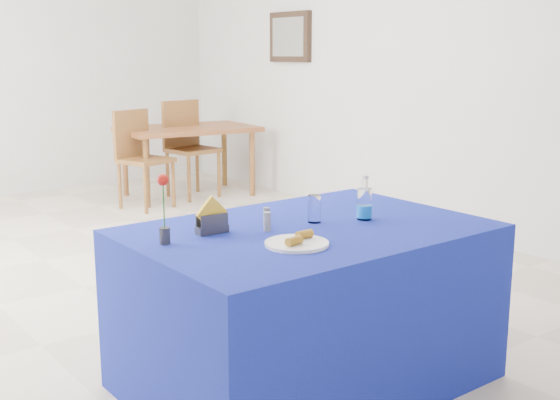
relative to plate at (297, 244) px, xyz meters
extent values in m
plane|color=beige|center=(0.48, 2.17, -0.77)|extent=(7.00, 7.00, 0.00)
plane|color=silver|center=(2.98, 2.17, 0.63)|extent=(0.00, 7.00, 7.00)
cube|color=black|center=(2.95, 3.77, 0.93)|extent=(0.06, 0.64, 0.52)
cube|color=#998C66|center=(2.92, 3.77, 0.93)|extent=(0.02, 0.52, 0.40)
cylinder|color=white|center=(0.00, 0.00, 0.00)|extent=(0.27, 0.27, 0.01)
cylinder|color=white|center=(0.32, 0.26, 0.06)|extent=(0.06, 0.06, 0.13)
cylinder|color=slate|center=(0.05, 0.27, 0.04)|extent=(0.03, 0.03, 0.08)
cylinder|color=slate|center=(0.10, 0.35, 0.04)|extent=(0.03, 0.03, 0.08)
cube|color=navy|center=(0.23, 0.21, -0.39)|extent=(1.60, 1.10, 0.76)
cylinder|color=white|center=(0.54, 0.16, 0.07)|extent=(0.07, 0.07, 0.15)
cylinder|color=blue|center=(0.54, 0.16, 0.03)|extent=(0.07, 0.07, 0.06)
cylinder|color=white|center=(0.54, 0.16, 0.17)|extent=(0.03, 0.03, 0.05)
cylinder|color=silver|center=(0.54, 0.16, 0.20)|extent=(0.03, 0.03, 0.01)
cube|color=#333438|center=(-0.17, 0.38, 0.01)|extent=(0.15, 0.06, 0.03)
cube|color=#333438|center=(-0.17, 0.36, 0.04)|extent=(0.13, 0.01, 0.09)
cube|color=#37383C|center=(-0.17, 0.41, 0.04)|extent=(0.13, 0.01, 0.09)
cube|color=yellow|center=(-0.17, 0.38, 0.08)|extent=(0.16, 0.02, 0.16)
cylinder|color=#28282D|center=(-0.42, 0.35, 0.03)|extent=(0.05, 0.05, 0.07)
cylinder|color=#1A6A1B|center=(-0.42, 0.35, 0.14)|extent=(0.01, 0.01, 0.22)
sphere|color=red|center=(-0.42, 0.35, 0.26)|extent=(0.05, 0.05, 0.05)
cube|color=brown|center=(2.05, 4.42, -0.04)|extent=(1.52, 1.08, 0.05)
cylinder|color=brown|center=(1.41, 4.15, -0.41)|extent=(0.06, 0.06, 0.71)
cylinder|color=brown|center=(2.60, 4.00, -0.41)|extent=(0.06, 0.06, 0.71)
cylinder|color=brown|center=(1.50, 4.85, -0.41)|extent=(0.06, 0.06, 0.71)
cylinder|color=olive|center=(2.69, 4.69, -0.41)|extent=(0.06, 0.06, 0.71)
cylinder|color=brown|center=(1.26, 3.90, -0.53)|extent=(0.04, 0.04, 0.47)
cylinder|color=brown|center=(1.62, 4.00, -0.53)|extent=(0.04, 0.04, 0.47)
cylinder|color=brown|center=(1.16, 4.26, -0.53)|extent=(0.04, 0.04, 0.47)
cylinder|color=brown|center=(1.52, 4.36, -0.53)|extent=(0.04, 0.04, 0.47)
cube|color=brown|center=(1.39, 4.13, -0.28)|extent=(0.54, 0.54, 0.04)
cube|color=brown|center=(1.34, 4.32, -0.03)|extent=(0.43, 0.16, 0.48)
cylinder|color=brown|center=(1.87, 4.11, -0.52)|extent=(0.04, 0.04, 0.49)
cylinder|color=brown|center=(2.27, 4.15, -0.52)|extent=(0.04, 0.04, 0.49)
cylinder|color=brown|center=(1.84, 4.51, -0.52)|extent=(0.04, 0.04, 0.49)
cylinder|color=brown|center=(2.23, 4.54, -0.52)|extent=(0.04, 0.04, 0.49)
cube|color=brown|center=(2.05, 4.33, -0.26)|extent=(0.50, 0.50, 0.04)
cube|color=brown|center=(2.03, 4.54, 0.01)|extent=(0.46, 0.09, 0.51)
cylinder|color=gold|center=(-0.04, -0.03, 0.03)|extent=(0.08, 0.05, 0.04)
cylinder|color=beige|center=(0.00, -0.03, 0.03)|extent=(0.01, 0.03, 0.03)
cylinder|color=gold|center=(0.06, 0.02, 0.03)|extent=(0.08, 0.04, 0.04)
cylinder|color=beige|center=(0.10, 0.02, 0.03)|extent=(0.00, 0.03, 0.03)
camera|label=1|loc=(-1.76, -2.18, 0.78)|focal=45.00mm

